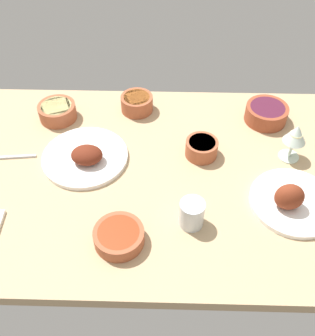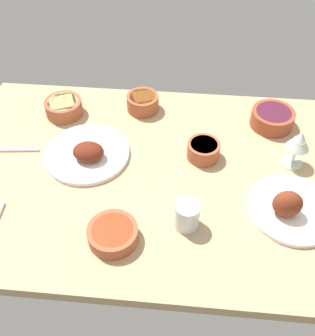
{
  "view_description": "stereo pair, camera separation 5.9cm",
  "coord_description": "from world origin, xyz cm",
  "px_view_note": "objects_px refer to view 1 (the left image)",
  "views": [
    {
      "loc": [
        -2.32,
        87.97,
        99.79
      ],
      "look_at": [
        0.0,
        0.0,
        6.0
      ],
      "focal_mm": 41.83,
      "sensor_mm": 36.0,
      "label": 1
    },
    {
      "loc": [
        -8.22,
        87.61,
        99.79
      ],
      "look_at": [
        0.0,
        0.0,
        6.0
      ],
      "focal_mm": 41.83,
      "sensor_mm": 36.0,
      "label": 2
    }
  ],
  "objects_px": {
    "plate_far_side": "(292,200)",
    "bowl_soup": "(137,103)",
    "wine_glass": "(296,135)",
    "bowl_potatoes": "(57,111)",
    "bowl_sauce": "(119,236)",
    "water_tumbler": "(192,214)",
    "plate_near_viewer": "(86,156)",
    "spoon_loose": "(8,157)",
    "bowl_onions": "(266,113)",
    "bowl_cream": "(202,148)"
  },
  "relations": [
    {
      "from": "plate_far_side",
      "to": "bowl_soup",
      "type": "xyz_separation_m",
      "value": [
        0.5,
        -0.46,
        0.01
      ]
    },
    {
      "from": "plate_far_side",
      "to": "wine_glass",
      "type": "bearing_deg",
      "value": -99.93
    },
    {
      "from": "plate_far_side",
      "to": "bowl_potatoes",
      "type": "height_order",
      "value": "plate_far_side"
    },
    {
      "from": "bowl_sauce",
      "to": "water_tumbler",
      "type": "distance_m",
      "value": 0.22
    },
    {
      "from": "bowl_potatoes",
      "to": "wine_glass",
      "type": "distance_m",
      "value": 0.86
    },
    {
      "from": "plate_near_viewer",
      "to": "spoon_loose",
      "type": "distance_m",
      "value": 0.27
    },
    {
      "from": "bowl_onions",
      "to": "bowl_potatoes",
      "type": "relative_size",
      "value": 1.12
    },
    {
      "from": "spoon_loose",
      "to": "bowl_soup",
      "type": "bearing_deg",
      "value": -153.05
    },
    {
      "from": "bowl_onions",
      "to": "wine_glass",
      "type": "xyz_separation_m",
      "value": [
        -0.05,
        0.2,
        0.07
      ]
    },
    {
      "from": "bowl_soup",
      "to": "water_tumbler",
      "type": "bearing_deg",
      "value": 109.94
    },
    {
      "from": "plate_far_side",
      "to": "bowl_onions",
      "type": "bearing_deg",
      "value": -88.12
    },
    {
      "from": "bowl_cream",
      "to": "bowl_soup",
      "type": "xyz_separation_m",
      "value": [
        0.24,
        -0.24,
        0.0
      ]
    },
    {
      "from": "bowl_cream",
      "to": "bowl_soup",
      "type": "relative_size",
      "value": 0.9
    },
    {
      "from": "plate_far_side",
      "to": "bowl_potatoes",
      "type": "distance_m",
      "value": 0.89
    },
    {
      "from": "plate_far_side",
      "to": "bowl_sauce",
      "type": "relative_size",
      "value": 1.86
    },
    {
      "from": "bowl_sauce",
      "to": "plate_far_side",
      "type": "bearing_deg",
      "value": -164.48
    },
    {
      "from": "bowl_potatoes",
      "to": "water_tumbler",
      "type": "height_order",
      "value": "water_tumbler"
    },
    {
      "from": "bowl_cream",
      "to": "water_tumbler",
      "type": "xyz_separation_m",
      "value": [
        0.04,
        0.29,
        0.01
      ]
    },
    {
      "from": "plate_near_viewer",
      "to": "plate_far_side",
      "type": "bearing_deg",
      "value": 164.93
    },
    {
      "from": "bowl_soup",
      "to": "spoon_loose",
      "type": "height_order",
      "value": "bowl_soup"
    },
    {
      "from": "bowl_soup",
      "to": "bowl_potatoes",
      "type": "height_order",
      "value": "bowl_soup"
    },
    {
      "from": "plate_far_side",
      "to": "wine_glass",
      "type": "relative_size",
      "value": 1.92
    },
    {
      "from": "bowl_soup",
      "to": "spoon_loose",
      "type": "xyz_separation_m",
      "value": [
        0.43,
        0.28,
        -0.03
      ]
    },
    {
      "from": "wine_glass",
      "to": "spoon_loose",
      "type": "distance_m",
      "value": 0.97
    },
    {
      "from": "plate_near_viewer",
      "to": "bowl_onions",
      "type": "xyz_separation_m",
      "value": [
        -0.65,
        -0.23,
        0.02
      ]
    },
    {
      "from": "wine_glass",
      "to": "spoon_loose",
      "type": "bearing_deg",
      "value": 1.83
    },
    {
      "from": "water_tumbler",
      "to": "bowl_cream",
      "type": "bearing_deg",
      "value": -98.66
    },
    {
      "from": "plate_near_viewer",
      "to": "bowl_soup",
      "type": "relative_size",
      "value": 2.39
    },
    {
      "from": "bowl_cream",
      "to": "water_tumbler",
      "type": "relative_size",
      "value": 1.23
    },
    {
      "from": "plate_far_side",
      "to": "bowl_soup",
      "type": "distance_m",
      "value": 0.68
    },
    {
      "from": "water_tumbler",
      "to": "bowl_potatoes",
      "type": "bearing_deg",
      "value": -44.12
    },
    {
      "from": "bowl_soup",
      "to": "bowl_potatoes",
      "type": "xyz_separation_m",
      "value": [
        0.3,
        0.06,
        -0.0
      ]
    },
    {
      "from": "bowl_cream",
      "to": "water_tumbler",
      "type": "height_order",
      "value": "water_tumbler"
    },
    {
      "from": "bowl_sauce",
      "to": "bowl_soup",
      "type": "xyz_separation_m",
      "value": [
        -0.01,
        -0.6,
        0.01
      ]
    },
    {
      "from": "plate_far_side",
      "to": "water_tumbler",
      "type": "xyz_separation_m",
      "value": [
        0.31,
        0.07,
        0.02
      ]
    },
    {
      "from": "plate_near_viewer",
      "to": "water_tumbler",
      "type": "relative_size",
      "value": 3.27
    },
    {
      "from": "bowl_sauce",
      "to": "spoon_loose",
      "type": "height_order",
      "value": "bowl_sauce"
    },
    {
      "from": "plate_far_side",
      "to": "bowl_onions",
      "type": "relative_size",
      "value": 1.72
    },
    {
      "from": "plate_far_side",
      "to": "bowl_cream",
      "type": "relative_size",
      "value": 2.43
    },
    {
      "from": "bowl_potatoes",
      "to": "spoon_loose",
      "type": "xyz_separation_m",
      "value": [
        0.13,
        0.22,
        -0.03
      ]
    },
    {
      "from": "plate_far_side",
      "to": "wine_glass",
      "type": "xyz_separation_m",
      "value": [
        -0.04,
        -0.21,
        0.08
      ]
    },
    {
      "from": "bowl_soup",
      "to": "wine_glass",
      "type": "relative_size",
      "value": 0.87
    },
    {
      "from": "bowl_soup",
      "to": "bowl_potatoes",
      "type": "relative_size",
      "value": 0.88
    },
    {
      "from": "bowl_potatoes",
      "to": "bowl_cream",
      "type": "bearing_deg",
      "value": 160.87
    },
    {
      "from": "bowl_cream",
      "to": "bowl_sauce",
      "type": "distance_m",
      "value": 0.44
    },
    {
      "from": "bowl_sauce",
      "to": "bowl_potatoes",
      "type": "bearing_deg",
      "value": -62.47
    },
    {
      "from": "bowl_onions",
      "to": "wine_glass",
      "type": "distance_m",
      "value": 0.21
    },
    {
      "from": "plate_far_side",
      "to": "spoon_loose",
      "type": "height_order",
      "value": "plate_far_side"
    },
    {
      "from": "plate_far_side",
      "to": "bowl_sauce",
      "type": "bearing_deg",
      "value": 15.52
    },
    {
      "from": "bowl_onions",
      "to": "bowl_cream",
      "type": "xyz_separation_m",
      "value": [
        0.25,
        0.19,
        -0.0
      ]
    }
  ]
}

